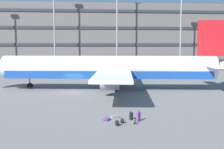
{
  "coord_description": "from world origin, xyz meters",
  "views": [
    {
      "loc": [
        2.05,
        -39.8,
        6.7
      ],
      "look_at": [
        5.06,
        -5.16,
        3.0
      ],
      "focal_mm": 44.94,
      "sensor_mm": 36.0,
      "label": 1
    }
  ],
  "objects_px": {
    "backpack_black": "(117,123)",
    "backpack_silver": "(122,121)",
    "airliner": "(111,69)",
    "suitcase_teal": "(107,119)",
    "suitcase_navy": "(115,117)",
    "suitcase_purple": "(131,116)",
    "suitcase_laid_flat": "(138,116)",
    "backpack_orange": "(134,122)"
  },
  "relations": [
    {
      "from": "backpack_black",
      "to": "backpack_orange",
      "type": "bearing_deg",
      "value": 14.53
    },
    {
      "from": "airliner",
      "to": "suitcase_teal",
      "type": "bearing_deg",
      "value": -96.12
    },
    {
      "from": "airliner",
      "to": "suitcase_purple",
      "type": "distance_m",
      "value": 17.62
    },
    {
      "from": "suitcase_navy",
      "to": "suitcase_laid_flat",
      "type": "xyz_separation_m",
      "value": [
        1.97,
        -1.2,
        0.31
      ]
    },
    {
      "from": "airliner",
      "to": "backpack_black",
      "type": "bearing_deg",
      "value": -93.23
    },
    {
      "from": "suitcase_laid_flat",
      "to": "backpack_black",
      "type": "xyz_separation_m",
      "value": [
        -1.98,
        -1.3,
        -0.18
      ]
    },
    {
      "from": "suitcase_navy",
      "to": "backpack_orange",
      "type": "relative_size",
      "value": 1.55
    },
    {
      "from": "suitcase_laid_flat",
      "to": "backpack_orange",
      "type": "relative_size",
      "value": 1.91
    },
    {
      "from": "airliner",
      "to": "backpack_black",
      "type": "height_order",
      "value": "airliner"
    },
    {
      "from": "backpack_black",
      "to": "backpack_silver",
      "type": "distance_m",
      "value": 0.88
    },
    {
      "from": "suitcase_teal",
      "to": "suitcase_laid_flat",
      "type": "relative_size",
      "value": 0.81
    },
    {
      "from": "airliner",
      "to": "suitcase_navy",
      "type": "xyz_separation_m",
      "value": [
        -1.07,
        -16.68,
        -3.03
      ]
    },
    {
      "from": "suitcase_teal",
      "to": "backpack_silver",
      "type": "relative_size",
      "value": 1.62
    },
    {
      "from": "suitcase_teal",
      "to": "backpack_black",
      "type": "relative_size",
      "value": 1.45
    },
    {
      "from": "airliner",
      "to": "suitcase_navy",
      "type": "relative_size",
      "value": 46.18
    },
    {
      "from": "suitcase_navy",
      "to": "backpack_black",
      "type": "relative_size",
      "value": 1.46
    },
    {
      "from": "suitcase_purple",
      "to": "backpack_orange",
      "type": "xyz_separation_m",
      "value": [
        0.02,
        -1.4,
        -0.13
      ]
    },
    {
      "from": "suitcase_teal",
      "to": "backpack_orange",
      "type": "height_order",
      "value": "backpack_orange"
    },
    {
      "from": "suitcase_laid_flat",
      "to": "backpack_black",
      "type": "relative_size",
      "value": 1.79
    },
    {
      "from": "suitcase_purple",
      "to": "backpack_silver",
      "type": "relative_size",
      "value": 1.61
    },
    {
      "from": "suitcase_laid_flat",
      "to": "backpack_silver",
      "type": "distance_m",
      "value": 1.62
    },
    {
      "from": "suitcase_laid_flat",
      "to": "suitcase_teal",
      "type": "bearing_deg",
      "value": 170.21
    },
    {
      "from": "suitcase_purple",
      "to": "backpack_orange",
      "type": "bearing_deg",
      "value": -88.98
    },
    {
      "from": "airliner",
      "to": "suitcase_laid_flat",
      "type": "xyz_separation_m",
      "value": [
        0.89,
        -17.88,
        -2.72
      ]
    },
    {
      "from": "airliner",
      "to": "backpack_orange",
      "type": "xyz_separation_m",
      "value": [
        0.37,
        -18.8,
        -2.92
      ]
    },
    {
      "from": "suitcase_teal",
      "to": "suitcase_laid_flat",
      "type": "bearing_deg",
      "value": -9.79
    },
    {
      "from": "airliner",
      "to": "suitcase_navy",
      "type": "bearing_deg",
      "value": -93.67
    },
    {
      "from": "suitcase_navy",
      "to": "backpack_silver",
      "type": "height_order",
      "value": "backpack_silver"
    },
    {
      "from": "suitcase_navy",
      "to": "backpack_silver",
      "type": "xyz_separation_m",
      "value": [
        0.46,
        -1.76,
        0.09
      ]
    },
    {
      "from": "suitcase_purple",
      "to": "suitcase_laid_flat",
      "type": "distance_m",
      "value": 0.73
    },
    {
      "from": "suitcase_teal",
      "to": "backpack_black",
      "type": "bearing_deg",
      "value": -66.27
    },
    {
      "from": "suitcase_navy",
      "to": "backpack_orange",
      "type": "xyz_separation_m",
      "value": [
        1.44,
        -2.12,
        0.1
      ]
    },
    {
      "from": "suitcase_purple",
      "to": "backpack_silver",
      "type": "distance_m",
      "value": 1.42
    },
    {
      "from": "airliner",
      "to": "backpack_orange",
      "type": "relative_size",
      "value": 71.79
    },
    {
      "from": "suitcase_navy",
      "to": "suitcase_teal",
      "type": "relative_size",
      "value": 1.01
    },
    {
      "from": "suitcase_teal",
      "to": "suitcase_purple",
      "type": "bearing_deg",
      "value": 0.06
    },
    {
      "from": "suitcase_purple",
      "to": "backpack_black",
      "type": "bearing_deg",
      "value": -128.83
    },
    {
      "from": "backpack_black",
      "to": "backpack_silver",
      "type": "height_order",
      "value": "backpack_black"
    },
    {
      "from": "backpack_silver",
      "to": "backpack_orange",
      "type": "bearing_deg",
      "value": -20.23
    },
    {
      "from": "airliner",
      "to": "backpack_silver",
      "type": "relative_size",
      "value": 75.56
    },
    {
      "from": "backpack_black",
      "to": "airliner",
      "type": "bearing_deg",
      "value": 86.77
    },
    {
      "from": "suitcase_purple",
      "to": "backpack_black",
      "type": "height_order",
      "value": "suitcase_purple"
    }
  ]
}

